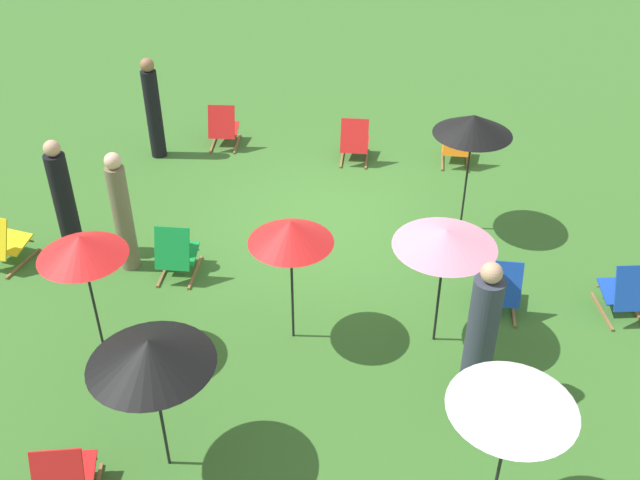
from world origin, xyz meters
TOP-DOWN VIEW (x-y plane):
  - ground_plane at (0.00, 0.00)m, footprint 40.00×40.00m
  - deckchair_0 at (2.39, -2.24)m, footprint 0.57×0.81m
  - deckchair_1 at (-4.05, 1.51)m, footprint 0.63×0.85m
  - deckchair_2 at (-1.82, -2.30)m, footprint 0.50×0.78m
  - deckchair_3 at (-2.45, 1.70)m, footprint 0.50×0.78m
  - deckchair_4 at (-0.04, -2.10)m, footprint 0.53×0.79m
  - deckchair_6 at (4.44, 1.85)m, footprint 0.59×0.82m
  - deckchair_7 at (1.75, 5.42)m, footprint 0.66×0.86m
  - deckchair_8 at (1.93, 1.68)m, footprint 0.53×0.79m
  - umbrella_0 at (-2.30, 4.92)m, footprint 1.13×1.13m
  - umbrella_1 at (-1.66, 2.40)m, footprint 1.22×1.22m
  - umbrella_2 at (-1.95, -0.21)m, footprint 1.13×1.13m
  - umbrella_3 at (0.97, 4.80)m, footprint 1.22×1.22m
  - umbrella_4 at (0.09, 2.64)m, footprint 1.01×1.01m
  - umbrella_5 at (2.29, 3.38)m, footprint 1.01×1.01m
  - person_0 at (2.67, 1.59)m, footprint 0.36×0.36m
  - person_1 at (3.62, 1.40)m, footprint 0.34×0.34m
  - person_2 at (3.46, -1.68)m, footprint 0.35×0.35m
  - person_3 at (-2.14, 3.22)m, footprint 0.41×0.41m

SIDE VIEW (x-z plane):
  - ground_plane at x=0.00m, z-range 0.00..0.00m
  - deckchair_0 at x=2.39m, z-range -0.05..0.79m
  - deckchair_1 at x=-4.05m, z-range -0.05..0.79m
  - deckchair_2 at x=-1.82m, z-range -0.05..0.79m
  - deckchair_3 at x=-2.45m, z-range -0.05..0.79m
  - deckchair_4 at x=-0.04m, z-range -0.05..0.79m
  - deckchair_6 at x=4.44m, z-range -0.05..0.79m
  - deckchair_7 at x=1.75m, z-range -0.05..0.79m
  - deckchair_8 at x=1.93m, z-range -0.05..0.79m
  - person_3 at x=-2.14m, z-range -0.05..1.79m
  - person_1 at x=3.62m, z-range -0.04..1.78m
  - person_0 at x=2.67m, z-range -0.02..1.79m
  - person_2 at x=3.46m, z-range -0.02..1.80m
  - umbrella_1 at x=-1.66m, z-range 0.71..2.36m
  - umbrella_3 at x=0.97m, z-range 0.71..2.42m
  - umbrella_4 at x=0.09m, z-range 0.72..2.45m
  - umbrella_5 at x=2.29m, z-range 0.74..2.50m
  - umbrella_0 at x=-2.30m, z-range 0.78..2.58m
  - umbrella_2 at x=-1.95m, z-range 0.80..2.70m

